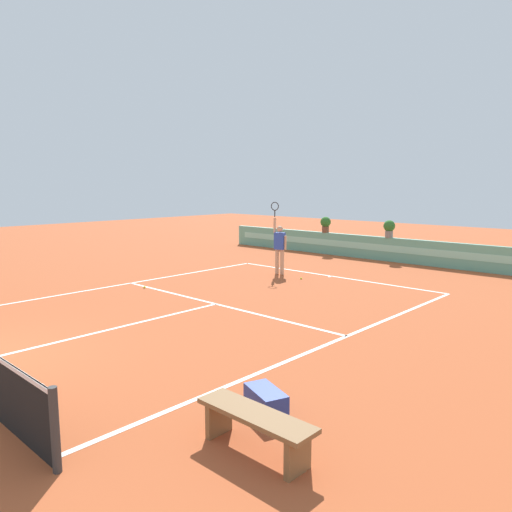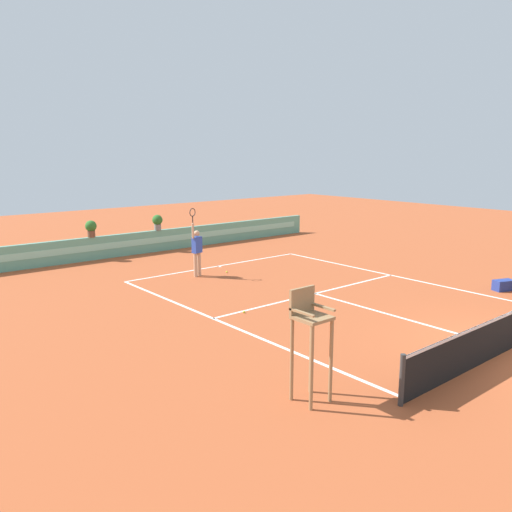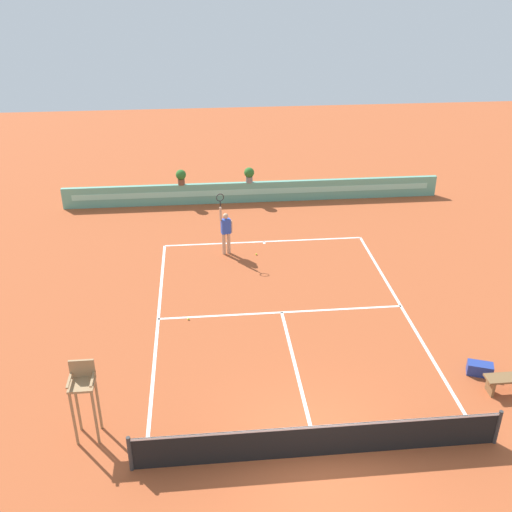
# 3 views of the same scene
# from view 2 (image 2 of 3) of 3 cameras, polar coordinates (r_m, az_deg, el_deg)

# --- Properties ---
(ground_plane) EXTENTS (60.00, 60.00, 0.00)m
(ground_plane) POSITION_cam_2_polar(r_m,az_deg,el_deg) (17.07, 7.46, -4.38)
(ground_plane) COLOR #A84C28
(court_lines) EXTENTS (8.32, 11.94, 0.01)m
(court_lines) POSITION_cam_2_polar(r_m,az_deg,el_deg) (17.55, 5.74, -3.89)
(court_lines) COLOR white
(court_lines) RESTS_ON ground
(back_wall_barrier) EXTENTS (18.00, 0.21, 1.00)m
(back_wall_barrier) POSITION_cam_2_polar(r_m,az_deg,el_deg) (25.01, -10.23, 1.72)
(back_wall_barrier) COLOR #60A88E
(back_wall_barrier) RESTS_ON ground
(umpire_chair) EXTENTS (0.60, 0.60, 2.14)m
(umpire_chair) POSITION_cam_2_polar(r_m,az_deg,el_deg) (9.72, 5.86, -8.23)
(umpire_chair) COLOR #99754C
(umpire_chair) RESTS_ON ground
(gear_bag) EXTENTS (0.78, 0.58, 0.36)m
(gear_bag) POSITION_cam_2_polar(r_m,az_deg,el_deg) (19.46, 25.48, -2.90)
(gear_bag) COLOR navy
(gear_bag) RESTS_ON ground
(tennis_player) EXTENTS (0.61, 0.30, 2.58)m
(tennis_player) POSITION_cam_2_polar(r_m,az_deg,el_deg) (19.52, -6.49, 0.79)
(tennis_player) COLOR tan
(tennis_player) RESTS_ON ground
(tennis_ball_near_baseline) EXTENTS (0.07, 0.07, 0.07)m
(tennis_ball_near_baseline) POSITION_cam_2_polar(r_m,az_deg,el_deg) (20.19, -3.22, -1.75)
(tennis_ball_near_baseline) COLOR #CCE033
(tennis_ball_near_baseline) RESTS_ON ground
(tennis_ball_mid_court) EXTENTS (0.07, 0.07, 0.07)m
(tennis_ball_mid_court) POSITION_cam_2_polar(r_m,az_deg,el_deg) (15.19, -1.32, -6.13)
(tennis_ball_mid_court) COLOR #CCE033
(tennis_ball_mid_court) RESTS_ON ground
(potted_plant_centre) EXTENTS (0.48, 0.48, 0.72)m
(potted_plant_centre) POSITION_cam_2_polar(r_m,az_deg,el_deg) (24.78, -10.74, 3.74)
(potted_plant_centre) COLOR gray
(potted_plant_centre) RESTS_ON back_wall_barrier
(potted_plant_left) EXTENTS (0.48, 0.48, 0.72)m
(potted_plant_left) POSITION_cam_2_polar(r_m,az_deg,el_deg) (23.41, -17.61, 2.98)
(potted_plant_left) COLOR brown
(potted_plant_left) RESTS_ON back_wall_barrier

